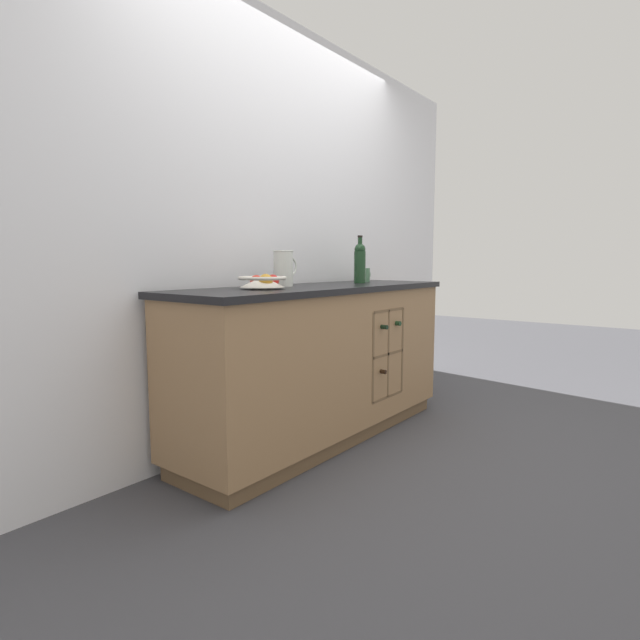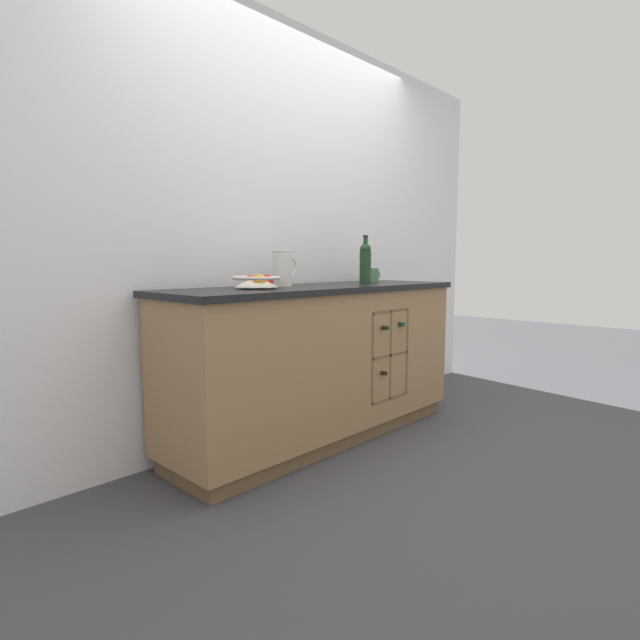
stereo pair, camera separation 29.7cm
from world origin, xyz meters
The scene contains 7 objects.
ground_plane centered at (0.00, 0.00, 0.00)m, with size 14.00×14.00×0.00m, color #424247.
back_wall centered at (0.00, 0.35, 1.27)m, with size 4.40×0.06×2.55m, color white.
kitchen_island centered at (0.00, 0.00, 0.47)m, with size 2.02×0.62×0.93m.
fruit_bowl centered at (-0.47, 0.01, 0.97)m, with size 0.25×0.25×0.08m.
white_pitcher centered at (-0.19, 0.11, 1.04)m, with size 0.18×0.12×0.21m.
ceramic_mug centered at (0.67, 0.12, 0.98)m, with size 0.12×0.08×0.10m.
standing_wine_bottle centered at (0.44, 0.01, 1.07)m, with size 0.08×0.08×0.31m.
Camera 1 is at (-2.33, -1.82, 1.07)m, focal length 28.00 mm.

